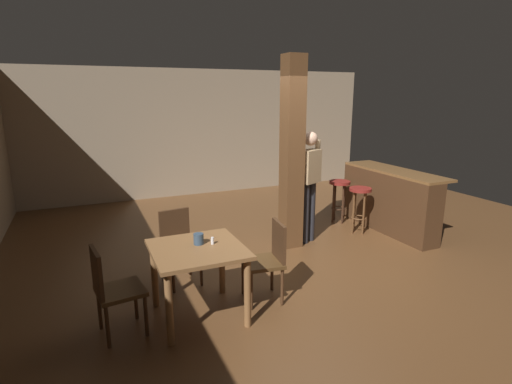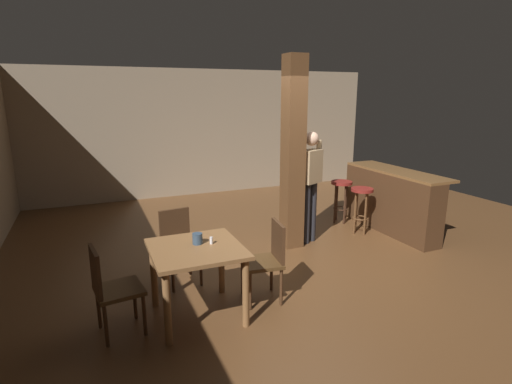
{
  "view_description": "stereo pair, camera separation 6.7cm",
  "coord_description": "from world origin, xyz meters",
  "px_view_note": "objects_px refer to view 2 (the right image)",
  "views": [
    {
      "loc": [
        -2.65,
        -4.36,
        2.26
      ],
      "look_at": [
        -0.74,
        -0.0,
        1.09
      ],
      "focal_mm": 28.0,
      "sensor_mm": 36.0,
      "label": 1
    },
    {
      "loc": [
        -2.59,
        -4.38,
        2.26
      ],
      "look_at": [
        -0.74,
        -0.0,
        1.09
      ],
      "focal_mm": 28.0,
      "sensor_mm": 36.0,
      "label": 2
    }
  ],
  "objects_px": {
    "chair_north": "(179,242)",
    "standing_person": "(310,179)",
    "chair_east": "(268,257)",
    "bar_stool_near": "(362,199)",
    "salt_shaker": "(211,240)",
    "bar_stool_mid": "(341,191)",
    "bar_counter": "(390,201)",
    "dining_table": "(197,259)",
    "chair_west": "(110,286)",
    "napkin_cup": "(197,239)"
  },
  "relations": [
    {
      "from": "bar_counter",
      "to": "bar_stool_near",
      "type": "bearing_deg",
      "value": 170.12
    },
    {
      "from": "standing_person",
      "to": "bar_counter",
      "type": "distance_m",
      "value": 1.59
    },
    {
      "from": "dining_table",
      "to": "bar_stool_mid",
      "type": "distance_m",
      "value": 3.79
    },
    {
      "from": "chair_west",
      "to": "chair_east",
      "type": "distance_m",
      "value": 1.65
    },
    {
      "from": "chair_west",
      "to": "bar_stool_near",
      "type": "xyz_separation_m",
      "value": [
        3.99,
        1.47,
        0.07
      ]
    },
    {
      "from": "dining_table",
      "to": "chair_north",
      "type": "distance_m",
      "value": 0.86
    },
    {
      "from": "chair_west",
      "to": "chair_east",
      "type": "height_order",
      "value": "same"
    },
    {
      "from": "bar_counter",
      "to": "dining_table",
      "type": "bearing_deg",
      "value": -159.76
    },
    {
      "from": "standing_person",
      "to": "dining_table",
      "type": "bearing_deg",
      "value": -146.55
    },
    {
      "from": "dining_table",
      "to": "chair_west",
      "type": "bearing_deg",
      "value": -178.08
    },
    {
      "from": "dining_table",
      "to": "chair_east",
      "type": "height_order",
      "value": "chair_east"
    },
    {
      "from": "bar_stool_near",
      "to": "chair_north",
      "type": "bearing_deg",
      "value": -169.44
    },
    {
      "from": "dining_table",
      "to": "chair_east",
      "type": "relative_size",
      "value": 1.02
    },
    {
      "from": "dining_table",
      "to": "bar_stool_near",
      "type": "bearing_deg",
      "value": 24.62
    },
    {
      "from": "chair_east",
      "to": "bar_stool_near",
      "type": "distance_m",
      "value": 2.73
    },
    {
      "from": "chair_east",
      "to": "chair_west",
      "type": "bearing_deg",
      "value": -178.11
    },
    {
      "from": "dining_table",
      "to": "salt_shaker",
      "type": "relative_size",
      "value": 12.18
    },
    {
      "from": "salt_shaker",
      "to": "chair_east",
      "type": "bearing_deg",
      "value": -0.03
    },
    {
      "from": "chair_west",
      "to": "chair_east",
      "type": "relative_size",
      "value": 1.0
    },
    {
      "from": "dining_table",
      "to": "bar_counter",
      "type": "bearing_deg",
      "value": 20.24
    },
    {
      "from": "chair_north",
      "to": "chair_west",
      "type": "bearing_deg",
      "value": -133.39
    },
    {
      "from": "dining_table",
      "to": "standing_person",
      "type": "relative_size",
      "value": 0.53
    },
    {
      "from": "dining_table",
      "to": "bar_stool_mid",
      "type": "xyz_separation_m",
      "value": [
        3.18,
        2.06,
        -0.05
      ]
    },
    {
      "from": "chair_north",
      "to": "napkin_cup",
      "type": "relative_size",
      "value": 7.86
    },
    {
      "from": "dining_table",
      "to": "chair_west",
      "type": "relative_size",
      "value": 1.02
    },
    {
      "from": "chair_east",
      "to": "napkin_cup",
      "type": "height_order",
      "value": "chair_east"
    },
    {
      "from": "chair_east",
      "to": "napkin_cup",
      "type": "xyz_separation_m",
      "value": [
        -0.77,
        0.06,
        0.31
      ]
    },
    {
      "from": "napkin_cup",
      "to": "bar_counter",
      "type": "xyz_separation_m",
      "value": [
        3.63,
        1.27,
        -0.29
      ]
    },
    {
      "from": "chair_west",
      "to": "standing_person",
      "type": "xyz_separation_m",
      "value": [
        2.99,
        1.45,
        0.5
      ]
    },
    {
      "from": "chair_east",
      "to": "bar_stool_near",
      "type": "xyz_separation_m",
      "value": [
        2.34,
        1.42,
        0.07
      ]
    },
    {
      "from": "standing_person",
      "to": "chair_west",
      "type": "bearing_deg",
      "value": -154.13
    },
    {
      "from": "dining_table",
      "to": "chair_north",
      "type": "xyz_separation_m",
      "value": [
        -0.01,
        0.85,
        -0.12
      ]
    },
    {
      "from": "chair_east",
      "to": "napkin_cup",
      "type": "relative_size",
      "value": 7.86
    },
    {
      "from": "chair_north",
      "to": "bar_counter",
      "type": "height_order",
      "value": "bar_counter"
    },
    {
      "from": "bar_stool_near",
      "to": "dining_table",
      "type": "bearing_deg",
      "value": -155.38
    },
    {
      "from": "salt_shaker",
      "to": "bar_stool_mid",
      "type": "bearing_deg",
      "value": 34.02
    },
    {
      "from": "chair_north",
      "to": "standing_person",
      "type": "height_order",
      "value": "standing_person"
    },
    {
      "from": "chair_east",
      "to": "bar_counter",
      "type": "bearing_deg",
      "value": 24.89
    },
    {
      "from": "bar_stool_near",
      "to": "bar_stool_mid",
      "type": "distance_m",
      "value": 0.62
    },
    {
      "from": "chair_west",
      "to": "salt_shaker",
      "type": "xyz_separation_m",
      "value": [
        1.01,
        0.05,
        0.29
      ]
    },
    {
      "from": "bar_counter",
      "to": "bar_stool_near",
      "type": "xyz_separation_m",
      "value": [
        -0.52,
        0.09,
        0.05
      ]
    },
    {
      "from": "chair_north",
      "to": "napkin_cup",
      "type": "distance_m",
      "value": 0.83
    },
    {
      "from": "chair_west",
      "to": "standing_person",
      "type": "bearing_deg",
      "value": 25.87
    },
    {
      "from": "chair_west",
      "to": "napkin_cup",
      "type": "height_order",
      "value": "chair_west"
    },
    {
      "from": "standing_person",
      "to": "bar_stool_near",
      "type": "height_order",
      "value": "standing_person"
    },
    {
      "from": "chair_east",
      "to": "bar_stool_near",
      "type": "bearing_deg",
      "value": 31.21
    },
    {
      "from": "chair_east",
      "to": "napkin_cup",
      "type": "distance_m",
      "value": 0.83
    },
    {
      "from": "napkin_cup",
      "to": "chair_west",
      "type": "bearing_deg",
      "value": -172.79
    },
    {
      "from": "chair_east",
      "to": "bar_stool_near",
      "type": "height_order",
      "value": "chair_east"
    },
    {
      "from": "chair_north",
      "to": "chair_east",
      "type": "bearing_deg",
      "value": -45.42
    }
  ]
}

